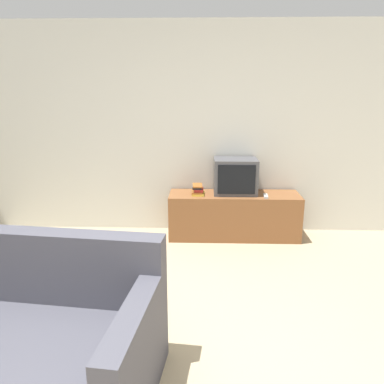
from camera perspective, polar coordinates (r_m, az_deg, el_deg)
wall_back at (r=4.77m, az=-2.48°, el=9.36°), size 9.00×0.06×2.60m
tv_stand at (r=4.71m, az=6.39°, el=-3.56°), size 1.60×0.47×0.56m
television at (r=4.62m, az=6.61°, el=2.42°), size 0.52×0.39×0.43m
book_stack at (r=4.57m, az=0.89°, el=0.33°), size 0.16×0.22×0.12m
remote_on_stand at (r=4.55m, az=11.17°, el=-0.60°), size 0.06×0.17×0.02m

